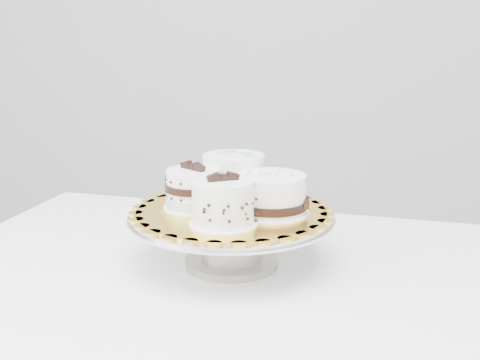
# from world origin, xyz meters

# --- Properties ---
(table) EXTENTS (1.26, 0.92, 0.75)m
(table) POSITION_xyz_m (0.08, 0.16, 0.67)
(table) COLOR white
(table) RESTS_ON floor
(cake_stand) EXTENTS (0.35, 0.35, 0.09)m
(cake_stand) POSITION_xyz_m (0.03, 0.21, 0.81)
(cake_stand) COLOR gray
(cake_stand) RESTS_ON table
(cake_board) EXTENTS (0.38, 0.38, 0.00)m
(cake_board) POSITION_xyz_m (0.03, 0.21, 0.85)
(cake_board) COLOR gold
(cake_board) RESTS_ON cake_stand
(cake_swirl) EXTENTS (0.13, 0.13, 0.09)m
(cake_swirl) POSITION_xyz_m (0.02, 0.14, 0.88)
(cake_swirl) COLOR white
(cake_swirl) RESTS_ON cake_board
(cake_banded) EXTENTS (0.13, 0.13, 0.08)m
(cake_banded) POSITION_xyz_m (-0.04, 0.22, 0.88)
(cake_banded) COLOR white
(cake_banded) RESTS_ON cake_board
(cake_dots) EXTENTS (0.14, 0.14, 0.08)m
(cake_dots) POSITION_xyz_m (0.02, 0.28, 0.89)
(cake_dots) COLOR white
(cake_dots) RESTS_ON cake_board
(cake_ribbon) EXTENTS (0.13, 0.13, 0.07)m
(cake_ribbon) POSITION_xyz_m (0.09, 0.21, 0.88)
(cake_ribbon) COLOR white
(cake_ribbon) RESTS_ON cake_board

